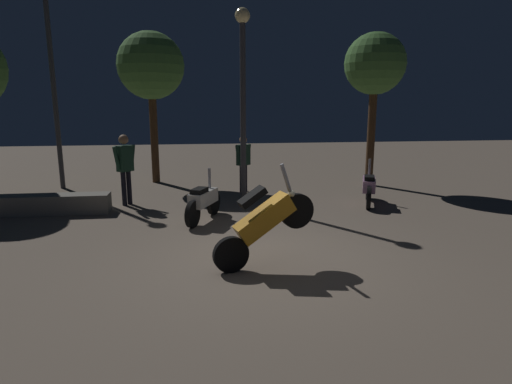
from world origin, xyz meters
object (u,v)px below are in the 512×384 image
(motorcycle_orange_foreground, at_px, (264,222))
(motorcycle_white_parked_left, at_px, (203,201))
(person_bystander_far, at_px, (243,159))
(streetlamp_near, at_px, (243,82))
(person_rider_beside, at_px, (125,163))
(streetlamp_far, at_px, (52,66))
(motorcycle_pink_parked_right, at_px, (369,187))

(motorcycle_orange_foreground, relative_size, motorcycle_white_parked_left, 1.06)
(person_bystander_far, bearing_deg, motorcycle_orange_foreground, -47.85)
(person_bystander_far, distance_m, streetlamp_near, 2.52)
(person_rider_beside, xyz_separation_m, streetlamp_near, (2.93, -0.24, 1.96))
(person_bystander_far, distance_m, streetlamp_far, 6.07)
(person_rider_beside, relative_size, person_bystander_far, 1.10)
(motorcycle_pink_parked_right, relative_size, streetlamp_far, 0.28)
(motorcycle_pink_parked_right, distance_m, person_rider_beside, 6.13)
(motorcycle_orange_foreground, bearing_deg, streetlamp_far, 111.89)
(person_rider_beside, relative_size, streetlamp_far, 0.31)
(motorcycle_white_parked_left, bearing_deg, streetlamp_near, -9.62)
(streetlamp_near, xyz_separation_m, streetlamp_far, (-5.20, 2.69, 0.54))
(person_bystander_far, relative_size, streetlamp_near, 0.34)
(person_rider_beside, bearing_deg, streetlamp_far, -4.35)
(person_bystander_far, height_order, streetlamp_far, streetlamp_far)
(motorcycle_orange_foreground, xyz_separation_m, person_rider_beside, (-2.80, 4.58, 0.32))
(motorcycle_orange_foreground, height_order, person_rider_beside, person_rider_beside)
(streetlamp_far, bearing_deg, person_bystander_far, -13.22)
(person_rider_beside, xyz_separation_m, person_bystander_far, (3.07, 1.20, -0.11))
(motorcycle_pink_parked_right, height_order, streetlamp_far, streetlamp_far)
(motorcycle_white_parked_left, height_order, person_bystander_far, person_bystander_far)
(motorcycle_pink_parked_right, xyz_separation_m, person_bystander_far, (-2.98, 1.92, 0.52))
(motorcycle_pink_parked_right, relative_size, person_rider_beside, 0.90)
(motorcycle_orange_foreground, height_order, streetlamp_far, streetlamp_far)
(motorcycle_pink_parked_right, xyz_separation_m, person_rider_beside, (-6.06, 0.73, 0.62))
(motorcycle_pink_parked_right, bearing_deg, motorcycle_orange_foreground, 161.03)
(motorcycle_pink_parked_right, height_order, streetlamp_near, streetlamp_near)
(motorcycle_white_parked_left, distance_m, streetlamp_near, 3.15)
(motorcycle_pink_parked_right, xyz_separation_m, streetlamp_near, (-3.13, 0.48, 2.58))
(person_rider_beside, relative_size, streetlamp_near, 0.37)
(motorcycle_orange_foreground, xyz_separation_m, streetlamp_near, (0.13, 4.34, 2.27))
(streetlamp_far, bearing_deg, motorcycle_white_parked_left, -45.18)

